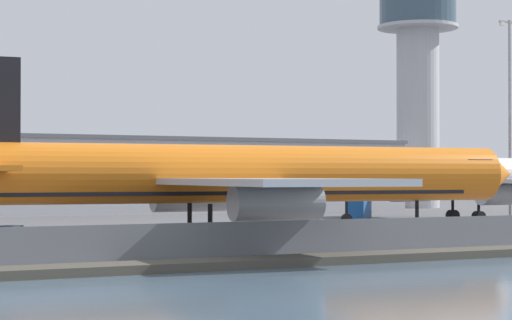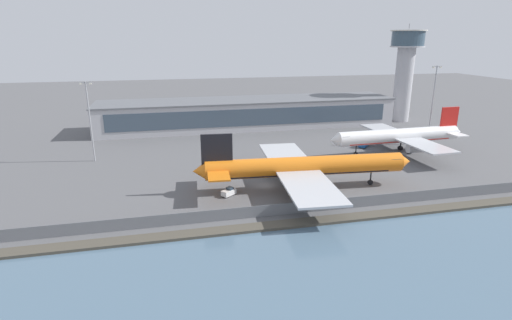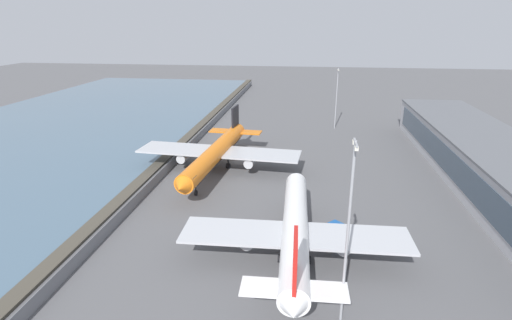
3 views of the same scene
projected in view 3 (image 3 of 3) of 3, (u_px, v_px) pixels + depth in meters
ground_plane at (236, 162)px, 110.25m from camera, size 500.00×500.00×0.00m
waterfront_lagoon at (3, 151)px, 119.11m from camera, size 320.00×98.00×0.01m
shoreline_seawall at (165, 158)px, 112.72m from camera, size 320.00×3.00×0.50m
perimeter_fence at (180, 155)px, 111.86m from camera, size 280.00×0.10×2.32m
cargo_jet_orange at (217, 152)px, 102.31m from camera, size 49.36×42.91×13.27m
passenger_jet_white_red at (295, 229)px, 64.59m from camera, size 42.97×36.63×12.82m
baggage_tug at (228, 148)px, 119.17m from camera, size 3.51×3.23×1.80m
ops_van at (341, 231)px, 71.24m from camera, size 5.10×5.22×2.48m
terminal_building at (494, 165)px, 92.41m from camera, size 109.48×20.36×10.39m
apron_light_mast_apron_west at (348, 227)px, 47.59m from camera, size 3.20×0.40×24.29m
apron_light_mast_apron_east at (337, 95)px, 141.08m from camera, size 3.20×0.40×21.45m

